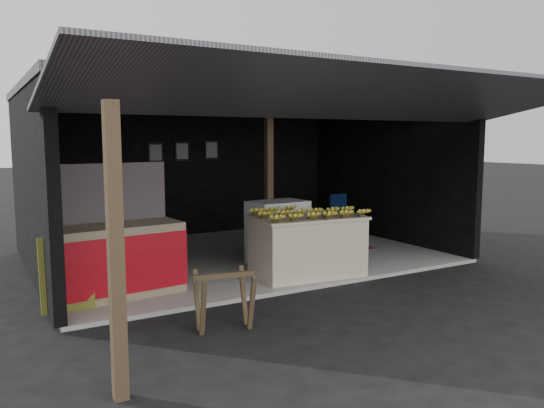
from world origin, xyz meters
TOP-DOWN VIEW (x-y plane):
  - ground at (0.00, 0.00)m, footprint 80.00×80.00m
  - concrete_slab at (0.00, 2.50)m, footprint 7.00×5.00m
  - shophouse at (0.00, 2.82)m, footprint 7.40×7.29m
  - banana_table at (0.26, 0.60)m, footprint 1.79×1.20m
  - banana_pile at (0.26, 0.60)m, footprint 1.66×1.09m
  - white_crate at (0.27, 1.55)m, footprint 1.01×0.73m
  - neighbor_stall at (-2.63, 0.99)m, footprint 1.81×0.95m
  - green_signboard at (-3.33, 0.58)m, footprint 0.63×0.14m
  - sawhorse at (-1.86, -0.87)m, footprint 0.71×0.70m
  - water_barrel at (1.25, 0.98)m, footprint 0.38×0.38m
  - plastic_chair at (2.45, 2.59)m, footprint 0.51×0.51m
  - magenta_rug at (1.78, 2.00)m, footprint 1.58×1.13m
  - picture_frames at (-0.17, 4.89)m, footprint 1.62×0.04m

SIDE VIEW (x-z plane):
  - ground at x=0.00m, z-range 0.00..0.00m
  - concrete_slab at x=0.00m, z-range 0.00..0.06m
  - magenta_rug at x=1.78m, z-range 0.06..0.07m
  - water_barrel at x=1.25m, z-range 0.06..0.61m
  - sawhorse at x=-1.86m, z-range 0.09..0.77m
  - banana_table at x=0.26m, z-range 0.06..1.00m
  - green_signboard at x=-3.33m, z-range 0.06..1.01m
  - neighbor_stall at x=-2.63m, z-range -0.30..1.50m
  - white_crate at x=0.27m, z-range 0.06..1.14m
  - plastic_chair at x=2.45m, z-range 0.15..1.13m
  - banana_pile at x=0.26m, z-range 1.00..1.18m
  - picture_frames at x=-0.17m, z-range 1.70..2.16m
  - shophouse at x=0.00m, z-range 0.59..3.61m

